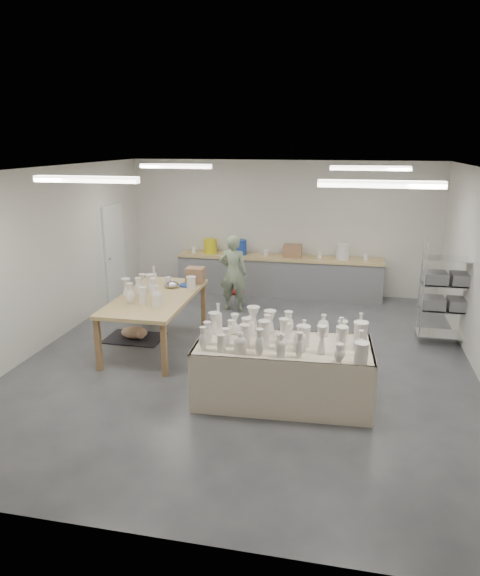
% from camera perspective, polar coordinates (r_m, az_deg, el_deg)
% --- Properties ---
extents(room, '(8.00, 8.02, 3.00)m').
position_cam_1_polar(room, '(7.91, 0.28, 6.21)').
color(room, '#424449').
rests_on(room, ground).
extents(back_counter, '(4.60, 0.60, 1.24)m').
position_cam_1_polar(back_counter, '(11.69, 4.27, 1.55)').
color(back_counter, tan).
rests_on(back_counter, ground).
extents(wire_shelf, '(0.88, 0.48, 1.80)m').
position_cam_1_polar(wire_shelf, '(9.45, 22.03, -0.42)').
color(wire_shelf, silver).
rests_on(wire_shelf, ground).
extents(drying_table, '(2.38, 1.22, 1.19)m').
position_cam_1_polar(drying_table, '(6.99, 4.84, -8.90)').
color(drying_table, olive).
rests_on(drying_table, ground).
extents(work_table, '(1.22, 2.40, 1.26)m').
position_cam_1_polar(work_table, '(8.81, -9.08, -0.75)').
color(work_table, tan).
rests_on(work_table, ground).
extents(rug, '(1.00, 0.70, 0.02)m').
position_cam_1_polar(rug, '(9.40, -11.63, -5.47)').
color(rug, black).
rests_on(rug, ground).
extents(cat, '(0.57, 0.50, 0.21)m').
position_cam_1_polar(cat, '(9.34, -11.57, -4.86)').
color(cat, white).
rests_on(cat, rug).
extents(potter, '(0.58, 0.38, 1.59)m').
position_cam_1_polar(potter, '(10.52, -0.75, 1.67)').
color(potter, gray).
rests_on(potter, ground).
extents(red_stool, '(0.41, 0.41, 0.33)m').
position_cam_1_polar(red_stool, '(10.90, -0.43, -0.53)').
color(red_stool, '#AC181B').
rests_on(red_stool, ground).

